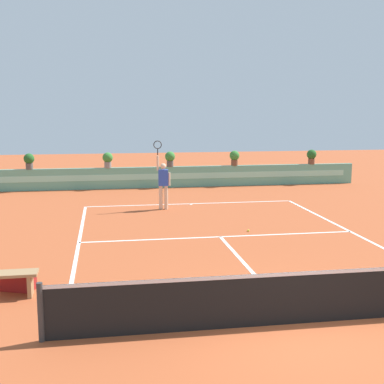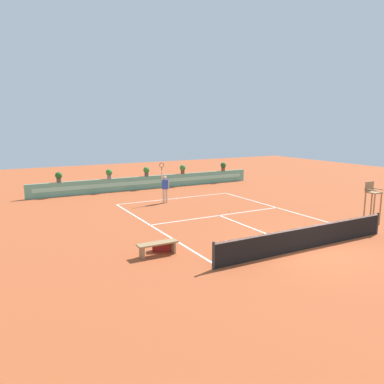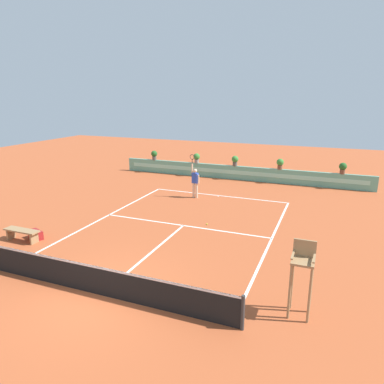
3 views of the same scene
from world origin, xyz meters
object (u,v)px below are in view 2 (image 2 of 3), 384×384
(gear_bag, at_px, (161,247))
(potted_plant_far_right, at_px, (223,166))
(potted_plant_centre, at_px, (146,171))
(umpire_chair, at_px, (372,198))
(bench_courtside, at_px, (158,246))
(tennis_ball_near_baseline, at_px, (229,211))
(tennis_player, at_px, (165,187))
(potted_plant_far_left, at_px, (59,176))
(potted_plant_left, at_px, (109,173))
(potted_plant_right, at_px, (183,169))

(gear_bag, bearing_deg, potted_plant_far_right, 48.77)
(potted_plant_centre, distance_m, potted_plant_far_right, 7.12)
(umpire_chair, xyz_separation_m, potted_plant_centre, (-5.96, 15.13, 0.07))
(bench_courtside, bearing_deg, gear_bag, 51.01)
(bench_courtside, xyz_separation_m, tennis_ball_near_baseline, (6.51, 4.67, -0.34))
(tennis_player, relative_size, potted_plant_far_right, 3.57)
(bench_courtside, bearing_deg, tennis_player, 63.60)
(tennis_ball_near_baseline, distance_m, potted_plant_far_right, 11.24)
(gear_bag, distance_m, potted_plant_far_left, 13.90)
(tennis_ball_near_baseline, bearing_deg, potted_plant_left, 113.84)
(potted_plant_left, bearing_deg, tennis_ball_near_baseline, -66.16)
(potted_plant_far_right, bearing_deg, gear_bag, -131.23)
(potted_plant_far_left, xyz_separation_m, potted_plant_left, (3.55, 0.00, 0.00))
(umpire_chair, xyz_separation_m, potted_plant_far_right, (1.16, 15.13, 0.07))
(gear_bag, bearing_deg, potted_plant_right, 59.51)
(potted_plant_far_right, distance_m, potted_plant_right, 3.96)
(tennis_player, height_order, potted_plant_right, tennis_player)
(tennis_ball_near_baseline, height_order, potted_plant_far_left, potted_plant_far_left)
(bench_courtside, height_order, potted_plant_centre, potted_plant_centre)
(bench_courtside, relative_size, potted_plant_right, 2.21)
(umpire_chair, bearing_deg, potted_plant_right, 100.47)
(tennis_player, distance_m, potted_plant_left, 5.81)
(tennis_ball_near_baseline, xyz_separation_m, potted_plant_left, (-4.19, 9.49, 1.38))
(umpire_chair, height_order, potted_plant_centre, umpire_chair)
(bench_courtside, distance_m, potted_plant_right, 16.51)
(potted_plant_right, relative_size, potted_plant_left, 1.00)
(tennis_player, relative_size, potted_plant_right, 3.57)
(gear_bag, height_order, potted_plant_left, potted_plant_left)
(umpire_chair, distance_m, potted_plant_centre, 16.26)
(gear_bag, relative_size, potted_plant_left, 0.97)
(potted_plant_centre, bearing_deg, umpire_chair, -68.50)
(umpire_chair, xyz_separation_m, potted_plant_far_left, (-12.45, 15.13, 0.07))
(potted_plant_far_left, bearing_deg, potted_plant_right, 0.00)
(gear_bag, distance_m, potted_plant_centre, 14.67)
(umpire_chair, bearing_deg, potted_plant_centre, 111.50)
(umpire_chair, distance_m, tennis_ball_near_baseline, 7.46)
(bench_courtside, bearing_deg, potted_plant_right, 59.24)
(tennis_ball_near_baseline, xyz_separation_m, potted_plant_far_right, (5.87, 9.49, 1.38))
(potted_plant_centre, bearing_deg, tennis_ball_near_baseline, -82.49)
(tennis_player, relative_size, tennis_ball_near_baseline, 38.01)
(tennis_player, height_order, potted_plant_far_right, tennis_player)
(tennis_player, relative_size, potted_plant_left, 3.57)
(gear_bag, xyz_separation_m, potted_plant_left, (2.00, 13.76, 1.23))
(umpire_chair, relative_size, potted_plant_left, 2.96)
(umpire_chair, relative_size, potted_plant_centre, 2.96)
(potted_plant_far_left, distance_m, potted_plant_far_right, 13.61)
(tennis_player, bearing_deg, potted_plant_far_right, 34.05)
(gear_bag, distance_m, tennis_ball_near_baseline, 7.52)
(umpire_chair, distance_m, potted_plant_left, 17.55)
(bench_courtside, distance_m, potted_plant_far_right, 18.84)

